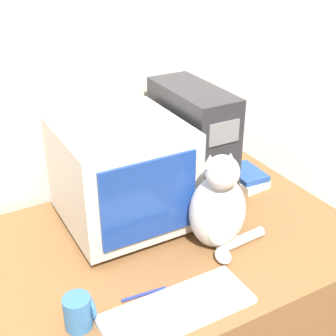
% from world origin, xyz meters
% --- Properties ---
extents(wall_back, '(7.00, 0.05, 2.50)m').
position_xyz_m(wall_back, '(0.00, 0.94, 1.25)').
color(wall_back, beige).
rests_on(wall_back, ground_plane).
extents(desk, '(1.40, 0.88, 0.74)m').
position_xyz_m(desk, '(0.00, 0.44, 0.37)').
color(desk, brown).
rests_on(desk, ground_plane).
extents(crt_monitor, '(0.41, 0.43, 0.38)m').
position_xyz_m(crt_monitor, '(-0.04, 0.61, 0.93)').
color(crt_monitor, '#BCB7AD').
rests_on(crt_monitor, desk).
extents(computer_tower, '(0.17, 0.40, 0.44)m').
position_xyz_m(computer_tower, '(0.27, 0.66, 0.96)').
color(computer_tower, '#28282D').
rests_on(computer_tower, desk).
extents(keyboard, '(0.44, 0.16, 0.02)m').
position_xyz_m(keyboard, '(-0.10, 0.13, 0.75)').
color(keyboard, silver).
rests_on(keyboard, desk).
extents(cat, '(0.28, 0.23, 0.36)m').
position_xyz_m(cat, '(0.17, 0.33, 0.89)').
color(cat, silver).
rests_on(cat, desk).
extents(book_stack, '(0.14, 0.18, 0.06)m').
position_xyz_m(book_stack, '(0.52, 0.62, 0.76)').
color(book_stack, beige).
rests_on(book_stack, desk).
extents(pen, '(0.14, 0.02, 0.01)m').
position_xyz_m(pen, '(-0.15, 0.23, 0.74)').
color(pen, navy).
rests_on(pen, desk).
extents(mug, '(0.08, 0.08, 0.10)m').
position_xyz_m(mug, '(-0.35, 0.21, 0.79)').
color(mug, '#33669E').
rests_on(mug, desk).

